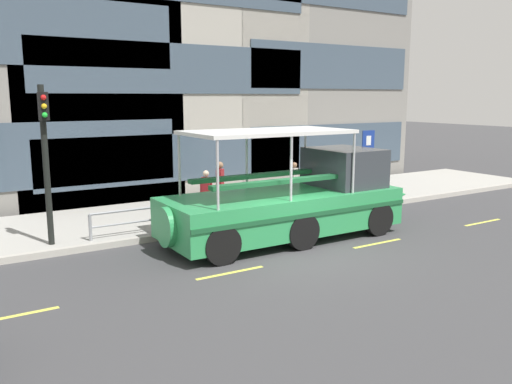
{
  "coord_description": "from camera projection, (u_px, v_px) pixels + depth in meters",
  "views": [
    {
      "loc": [
        -8.17,
        -10.94,
        4.13
      ],
      "look_at": [
        0.01,
        2.22,
        1.3
      ],
      "focal_mm": 36.86,
      "sensor_mm": 36.0,
      "label": 1
    }
  ],
  "objects": [
    {
      "name": "pedestrian_mid_left",
      "position": [
        220.0,
        181.0,
        18.21
      ],
      "size": [
        0.39,
        0.36,
        1.73
      ],
      "color": "black",
      "rests_on": "sidewalk"
    },
    {
      "name": "traffic_light_pole",
      "position": [
        45.0,
        150.0,
        13.72
      ],
      "size": [
        0.24,
        0.46,
        4.25
      ],
      "color": "black",
      "rests_on": "sidewalk"
    },
    {
      "name": "curb_edge",
      "position": [
        241.0,
        225.0,
        16.71
      ],
      "size": [
        32.0,
        0.18,
        0.18
      ],
      "primitive_type": "cube",
      "color": "#B2ADA3",
      "rests_on": "ground_plane"
    },
    {
      "name": "parking_sign",
      "position": [
        367.0,
        153.0,
        20.05
      ],
      "size": [
        0.6,
        0.12,
        2.68
      ],
      "color": "#4C4F54",
      "rests_on": "sidewalk"
    },
    {
      "name": "curb_guardrail",
      "position": [
        247.0,
        203.0,
        17.1
      ],
      "size": [
        10.18,
        0.09,
        0.78
      ],
      "color": "gray",
      "rests_on": "sidewalk"
    },
    {
      "name": "duck_tour_boat",
      "position": [
        297.0,
        201.0,
        15.55
      ],
      "size": [
        8.88,
        2.68,
        3.2
      ],
      "color": "#2D9351",
      "rests_on": "ground_plane"
    },
    {
      "name": "sidewalk",
      "position": [
        206.0,
        211.0,
        18.79
      ],
      "size": [
        32.0,
        4.8,
        0.18
      ],
      "primitive_type": "cube",
      "color": "#A8A59E",
      "rests_on": "ground_plane"
    },
    {
      "name": "pedestrian_mid_right",
      "position": [
        206.0,
        188.0,
        17.56
      ],
      "size": [
        0.31,
        0.35,
        1.52
      ],
      "color": "#1E2338",
      "rests_on": "sidewalk"
    },
    {
      "name": "lane_centreline",
      "position": [
        311.0,
        257.0,
        13.71
      ],
      "size": [
        25.8,
        0.12,
        0.01
      ],
      "color": "#DBD64C",
      "rests_on": "ground_plane"
    },
    {
      "name": "ground_plane",
      "position": [
        299.0,
        252.0,
        14.12
      ],
      "size": [
        120.0,
        120.0,
        0.0
      ],
      "primitive_type": "plane",
      "color": "#3D3D3F"
    },
    {
      "name": "pedestrian_near_bow",
      "position": [
        294.0,
        178.0,
        19.87
      ],
      "size": [
        0.42,
        0.24,
        1.5
      ],
      "color": "#47423D",
      "rests_on": "sidewalk"
    }
  ]
}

